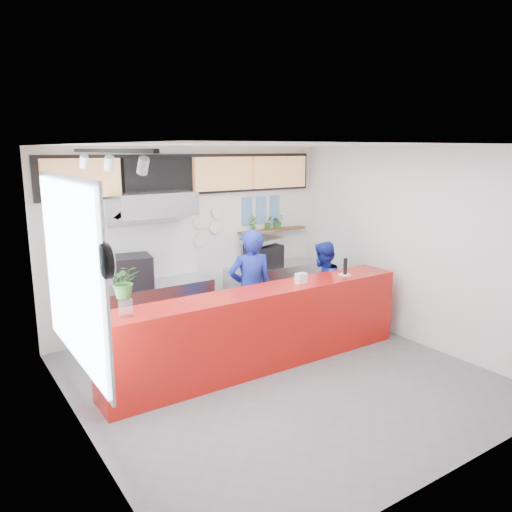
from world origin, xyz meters
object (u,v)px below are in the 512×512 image
staff_center (251,291)px  pepper_mill (345,266)px  panini_oven (133,271)px  staff_right (322,288)px  espresso_machine (264,256)px  service_counter (262,328)px

staff_center → pepper_mill: bearing=169.4°
panini_oven → staff_center: (1.34, -1.21, -0.23)m
staff_right → staff_center: bearing=-32.6°
espresso_machine → pepper_mill: size_ratio=2.47×
espresso_machine → staff_center: bearing=-139.5°
service_counter → pepper_mill: 1.64m
espresso_machine → staff_right: (0.26, -1.28, -0.34)m
panini_oven → espresso_machine: bearing=10.6°
service_counter → staff_right: 1.63m
panini_oven → pepper_mill: 3.21m
panini_oven → service_counter: bearing=-47.0°
espresso_machine → pepper_mill: pepper_mill is taller
panini_oven → pepper_mill: panini_oven is taller
staff_right → pepper_mill: staff_right is taller
staff_center → pepper_mill: size_ratio=7.55×
staff_right → espresso_machine: bearing=-107.9°
service_counter → panini_oven: size_ratio=8.37×
staff_right → pepper_mill: (-0.04, -0.55, 0.48)m
espresso_machine → staff_center: (-1.07, -1.21, -0.18)m
panini_oven → staff_center: bearing=-31.5°
staff_center → pepper_mill: (1.29, -0.62, 0.32)m
panini_oven → pepper_mill: size_ratio=2.22×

